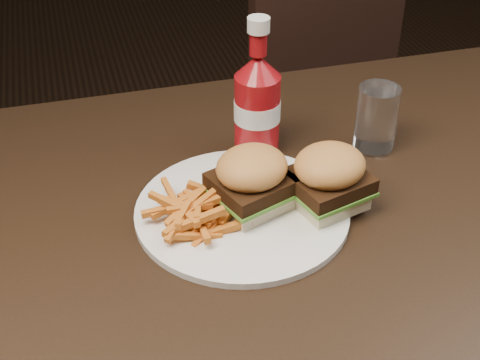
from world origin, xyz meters
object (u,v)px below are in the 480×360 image
object	(u,v)px
dining_table	(322,214)
ketchup_bottle	(257,118)
chair_far	(280,123)
tumbler	(377,117)
plate	(242,211)

from	to	relation	value
dining_table	ketchup_bottle	size ratio (longest dim) A/B	8.75
chair_far	tumbler	size ratio (longest dim) A/B	4.04
ketchup_bottle	tumbler	distance (m)	0.18
chair_far	tumbler	world-z (taller)	tumbler
plate	ketchup_bottle	world-z (taller)	ketchup_bottle
dining_table	ketchup_bottle	world-z (taller)	ketchup_bottle
plate	ketchup_bottle	size ratio (longest dim) A/B	2.12
dining_table	chair_far	size ratio (longest dim) A/B	3.00
dining_table	plate	xyz separation A→B (m)	(-0.12, 0.01, 0.03)
dining_table	ketchup_bottle	xyz separation A→B (m)	(-0.05, 0.15, 0.08)
chair_far	ketchup_bottle	size ratio (longest dim) A/B	2.91
plate	tumbler	distance (m)	0.27
chair_far	tumbler	distance (m)	0.73
plate	ketchup_bottle	xyz separation A→B (m)	(0.06, 0.15, 0.06)
dining_table	plate	world-z (taller)	plate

